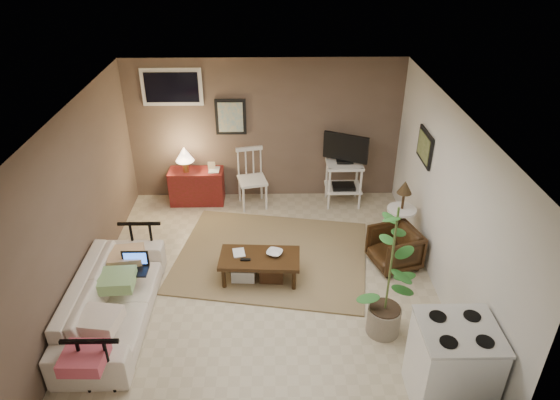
{
  "coord_description": "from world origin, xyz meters",
  "views": [
    {
      "loc": [
        0.11,
        -5.24,
        4.28
      ],
      "look_at": [
        0.21,
        0.35,
        1.1
      ],
      "focal_mm": 32.0,
      "sensor_mm": 36.0,
      "label": 1
    }
  ],
  "objects_px": {
    "coffee_table": "(259,266)",
    "spindle_chair": "(252,180)",
    "stove": "(452,365)",
    "tv_stand": "(344,168)",
    "red_console": "(196,183)",
    "potted_plant": "(390,269)",
    "sofa": "(111,292)",
    "side_table": "(402,208)",
    "armchair": "(395,247)"
  },
  "relations": [
    {
      "from": "red_console",
      "to": "tv_stand",
      "type": "xyz_separation_m",
      "value": [
        2.49,
        -0.09,
        0.31
      ]
    },
    {
      "from": "coffee_table",
      "to": "stove",
      "type": "relative_size",
      "value": 1.12
    },
    {
      "from": "tv_stand",
      "to": "stove",
      "type": "relative_size",
      "value": 1.3
    },
    {
      "from": "coffee_table",
      "to": "spindle_chair",
      "type": "bearing_deg",
      "value": 94.19
    },
    {
      "from": "sofa",
      "to": "side_table",
      "type": "relative_size",
      "value": 1.95
    },
    {
      "from": "spindle_chair",
      "to": "tv_stand",
      "type": "bearing_deg",
      "value": 0.53
    },
    {
      "from": "armchair",
      "to": "potted_plant",
      "type": "xyz_separation_m",
      "value": [
        -0.4,
        -1.29,
        0.61
      ]
    },
    {
      "from": "sofa",
      "to": "potted_plant",
      "type": "distance_m",
      "value": 3.25
    },
    {
      "from": "potted_plant",
      "to": "tv_stand",
      "type": "bearing_deg",
      "value": 91.71
    },
    {
      "from": "coffee_table",
      "to": "spindle_chair",
      "type": "distance_m",
      "value": 2.05
    },
    {
      "from": "sofa",
      "to": "spindle_chair",
      "type": "xyz_separation_m",
      "value": [
        1.58,
        2.78,
        0.04
      ]
    },
    {
      "from": "potted_plant",
      "to": "stove",
      "type": "relative_size",
      "value": 1.78
    },
    {
      "from": "coffee_table",
      "to": "spindle_chair",
      "type": "xyz_separation_m",
      "value": [
        -0.15,
        2.03,
        0.24
      ]
    },
    {
      "from": "red_console",
      "to": "armchair",
      "type": "relative_size",
      "value": 1.68
    },
    {
      "from": "spindle_chair",
      "to": "stove",
      "type": "relative_size",
      "value": 1.02
    },
    {
      "from": "tv_stand",
      "to": "armchair",
      "type": "height_order",
      "value": "tv_stand"
    },
    {
      "from": "coffee_table",
      "to": "potted_plant",
      "type": "bearing_deg",
      "value": -34.1
    },
    {
      "from": "side_table",
      "to": "spindle_chair",
      "type": "bearing_deg",
      "value": 148.8
    },
    {
      "from": "spindle_chair",
      "to": "side_table",
      "type": "distance_m",
      "value": 2.55
    },
    {
      "from": "red_console",
      "to": "spindle_chair",
      "type": "xyz_separation_m",
      "value": [
        0.96,
        -0.1,
        0.1
      ]
    },
    {
      "from": "spindle_chair",
      "to": "red_console",
      "type": "bearing_deg",
      "value": 173.85
    },
    {
      "from": "coffee_table",
      "to": "tv_stand",
      "type": "height_order",
      "value": "tv_stand"
    },
    {
      "from": "spindle_chair",
      "to": "tv_stand",
      "type": "relative_size",
      "value": 0.78
    },
    {
      "from": "sofa",
      "to": "side_table",
      "type": "distance_m",
      "value": 4.04
    },
    {
      "from": "armchair",
      "to": "stove",
      "type": "bearing_deg",
      "value": -16.39
    },
    {
      "from": "red_console",
      "to": "stove",
      "type": "height_order",
      "value": "red_console"
    },
    {
      "from": "coffee_table",
      "to": "tv_stand",
      "type": "distance_m",
      "value": 2.51
    },
    {
      "from": "tv_stand",
      "to": "stove",
      "type": "bearing_deg",
      "value": -82.38
    },
    {
      "from": "sofa",
      "to": "red_console",
      "type": "relative_size",
      "value": 2.09
    },
    {
      "from": "tv_stand",
      "to": "armchair",
      "type": "relative_size",
      "value": 2.03
    },
    {
      "from": "red_console",
      "to": "potted_plant",
      "type": "height_order",
      "value": "potted_plant"
    },
    {
      "from": "sofa",
      "to": "spindle_chair",
      "type": "bearing_deg",
      "value": -29.67
    },
    {
      "from": "coffee_table",
      "to": "armchair",
      "type": "distance_m",
      "value": 1.9
    },
    {
      "from": "spindle_chair",
      "to": "potted_plant",
      "type": "distance_m",
      "value": 3.47
    },
    {
      "from": "armchair",
      "to": "potted_plant",
      "type": "distance_m",
      "value": 1.49
    },
    {
      "from": "coffee_table",
      "to": "side_table",
      "type": "bearing_deg",
      "value": 19.47
    },
    {
      "from": "tv_stand",
      "to": "red_console",
      "type": "bearing_deg",
      "value": 177.95
    },
    {
      "from": "spindle_chair",
      "to": "armchair",
      "type": "relative_size",
      "value": 1.6
    },
    {
      "from": "potted_plant",
      "to": "spindle_chair",
      "type": "bearing_deg",
      "value": 118.13
    },
    {
      "from": "side_table",
      "to": "armchair",
      "type": "height_order",
      "value": "side_table"
    },
    {
      "from": "spindle_chair",
      "to": "sofa",
      "type": "bearing_deg",
      "value": -119.67
    },
    {
      "from": "coffee_table",
      "to": "sofa",
      "type": "relative_size",
      "value": 0.5
    },
    {
      "from": "red_console",
      "to": "spindle_chair",
      "type": "height_order",
      "value": "red_console"
    },
    {
      "from": "spindle_chair",
      "to": "tv_stand",
      "type": "distance_m",
      "value": 1.54
    },
    {
      "from": "spindle_chair",
      "to": "potted_plant",
      "type": "height_order",
      "value": "potted_plant"
    },
    {
      "from": "red_console",
      "to": "armchair",
      "type": "distance_m",
      "value": 3.5
    },
    {
      "from": "red_console",
      "to": "side_table",
      "type": "xyz_separation_m",
      "value": [
        3.13,
        -1.42,
        0.33
      ]
    },
    {
      "from": "coffee_table",
      "to": "potted_plant",
      "type": "distance_m",
      "value": 1.91
    },
    {
      "from": "tv_stand",
      "to": "potted_plant",
      "type": "relative_size",
      "value": 0.73
    },
    {
      "from": "stove",
      "to": "spindle_chair",
      "type": "bearing_deg",
      "value": 117.35
    }
  ]
}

